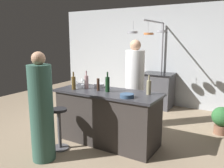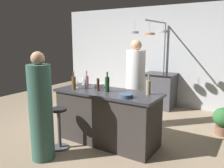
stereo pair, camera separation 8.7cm
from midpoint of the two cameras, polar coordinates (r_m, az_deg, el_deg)
The scene contains 18 objects.
ground_plane at distance 4.18m, azimuth -1.70°, elevation -13.93°, with size 9.00×9.00×0.00m, color gray.
back_wall at distance 6.39m, azimuth 12.20°, elevation 6.69°, with size 6.40×0.16×2.60m, color #B2B7BC.
kitchen_island at distance 4.01m, azimuth -1.74°, elevation -8.06°, with size 1.80×0.72×0.90m.
stove_range at distance 6.14m, azimuth 10.66°, elevation -1.48°, with size 0.80×0.64×0.89m.
chef at distance 4.63m, azimuth 5.04°, elevation -0.88°, with size 0.37×0.37×1.75m.
bar_stool_left at distance 3.89m, azimuth -13.43°, elevation -10.20°, with size 0.28×0.28×0.68m.
guest_left at distance 3.52m, azimuth -17.60°, elevation -6.43°, with size 0.34×0.34×1.60m.
overhead_pot_rack at distance 5.59m, azimuth 9.70°, elevation 9.83°, with size 0.88×1.31×2.17m.
potted_plant at distance 4.82m, azimuth 24.81°, elevation -7.72°, with size 0.36×0.36×0.52m.
pepper_mill at distance 3.92m, azimuth -4.05°, elevation -0.16°, with size 0.05×0.05×0.21m, color #382319.
wine_bottle_rose at distance 4.10m, azimuth -6.90°, elevation 0.55°, with size 0.07×0.07×0.31m.
wine_bottle_amber at distance 4.07m, azimuth -10.01°, elevation 0.32°, with size 0.07×0.07×0.31m.
wine_bottle_red at distance 3.83m, azimuth -1.77°, elevation -0.00°, with size 0.07×0.07×0.33m.
wine_bottle_white at distance 3.68m, azimuth 8.35°, elevation -0.74°, with size 0.07×0.07×0.31m.
wine_glass_near_left_guest at distance 4.15m, azimuth -9.40°, elevation 0.36°, with size 0.07×0.07×0.15m.
wine_glass_near_right_guest at distance 4.45m, azimuth -7.82°, elevation 1.15°, with size 0.07×0.07×0.15m.
mixing_bowl_blue at distance 3.48m, azimuth 2.96°, elevation -2.89°, with size 0.21×0.21×0.06m, color #334C6B.
mixing_bowl_steel at distance 4.20m, azimuth -3.76°, elevation -0.37°, with size 0.19×0.19×0.07m, color #B7B7BC.
Camera 1 is at (2.01, -3.21, 1.78)m, focal length 37.24 mm.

